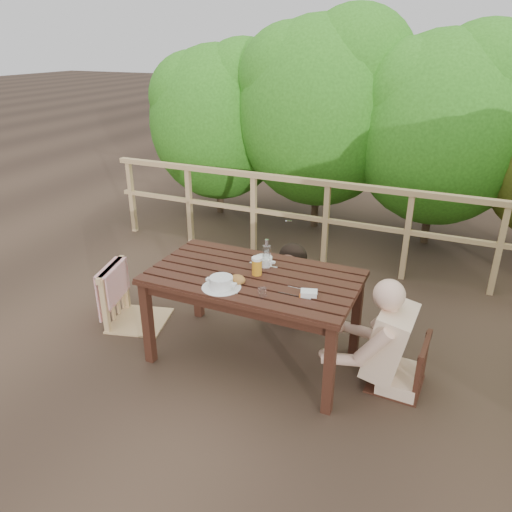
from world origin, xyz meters
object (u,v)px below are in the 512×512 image
at_px(tumbler, 262,293).
at_px(diner_right, 410,304).
at_px(chair_left, 135,271).
at_px(chair_far, 298,274).
at_px(beer_glass, 257,267).
at_px(table, 253,318).
at_px(soup_far, 263,262).
at_px(soup_near, 221,283).
at_px(bread_roll, 237,280).
at_px(woman, 299,257).
at_px(butter_tub, 309,294).
at_px(bottle, 267,255).
at_px(chair_right, 401,339).

bearing_deg(tumbler, diner_right, 22.08).
bearing_deg(chair_left, chair_far, -73.94).
xyz_separation_m(beer_glass, tumbler, (0.17, -0.30, -0.04)).
distance_m(table, soup_far, 0.46).
height_order(soup_near, beer_glass, beer_glass).
relative_size(chair_far, bread_roll, 6.49).
bearing_deg(woman, bread_roll, 85.22).
xyz_separation_m(chair_left, diner_right, (2.38, 0.04, 0.19)).
height_order(soup_far, beer_glass, beer_glass).
distance_m(chair_left, tumbler, 1.47).
bearing_deg(butter_tub, soup_far, 128.84).
xyz_separation_m(soup_far, bottle, (0.05, -0.06, 0.09)).
height_order(chair_right, diner_right, diner_right).
relative_size(chair_right, soup_near, 2.81).
bearing_deg(diner_right, table, 97.96).
bearing_deg(diner_right, chair_left, 93.62).
bearing_deg(chair_right, table, -81.90).
xyz_separation_m(chair_left, tumbler, (1.40, -0.35, 0.26)).
bearing_deg(diner_right, bottle, 91.20).
bearing_deg(bottle, diner_right, -1.36).
xyz_separation_m(chair_left, woman, (1.28, 0.79, 0.06)).
relative_size(tumbler, butter_tub, 0.62).
bearing_deg(table, chair_left, 176.81).
bearing_deg(bottle, table, -110.65).
height_order(diner_right, bottle, diner_right).
bearing_deg(soup_near, diner_right, 17.18).
bearing_deg(soup_near, woman, 79.79).
height_order(chair_right, butter_tub, chair_right).
distance_m(table, woman, 0.88).
bearing_deg(chair_right, beer_glass, -82.40).
xyz_separation_m(soup_far, tumbler, (0.20, -0.49, -0.00)).
bearing_deg(chair_left, woman, -73.29).
bearing_deg(tumbler, chair_far, 96.06).
height_order(table, chair_far, chair_far).
distance_m(table, chair_right, 1.15).
relative_size(chair_left, beer_glass, 6.59).
distance_m(chair_left, soup_far, 1.24).
relative_size(soup_far, bread_roll, 1.91).
bearing_deg(butter_tub, diner_right, 4.76).
distance_m(chair_far, tumbler, 1.19).
distance_m(table, beer_glass, 0.45).
height_order(beer_glass, tumbler, beer_glass).
relative_size(woman, soup_near, 3.98).
distance_m(chair_far, beer_glass, 0.92).
height_order(woman, diner_right, diner_right).
height_order(chair_far, chair_right, chair_right).
bearing_deg(chair_left, bottle, -101.56).
distance_m(bottle, butter_tub, 0.54).
height_order(woman, butter_tub, woman).
bearing_deg(bottle, soup_far, 130.40).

